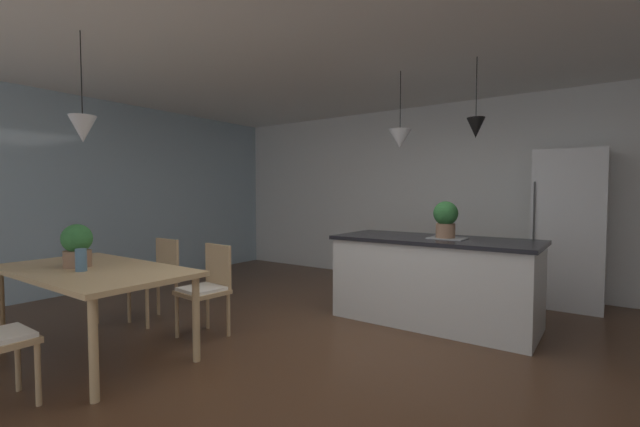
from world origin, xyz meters
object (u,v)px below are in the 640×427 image
Objects in this scene: dining_table at (93,276)px; vase_on_dining_table at (81,260)px; potted_plant_on_island at (446,218)px; chair_far_right at (207,287)px; potted_plant_on_table at (77,245)px; chair_far_left at (157,277)px; kitchen_island at (434,279)px; refrigerator at (569,229)px.

dining_table is 9.89× the size of vase_on_dining_table.
dining_table is at bearing 117.45° from vase_on_dining_table.
dining_table is at bearing -130.53° from potted_plant_on_island.
chair_far_right is 4.74× the size of vase_on_dining_table.
potted_plant_on_table reaches higher than chair_far_right.
chair_far_right is 2.36× the size of potted_plant_on_table.
kitchen_island reaches higher than chair_far_left.
vase_on_dining_table reaches higher than chair_far_right.
chair_far_left is 2.36× the size of potted_plant_on_table.
kitchen_island is at bearing 34.21° from chair_far_left.
potted_plant_on_table reaches higher than chair_far_left.
potted_plant_on_table is at bearing -75.19° from chair_far_left.
potted_plant_on_table is at bearing -132.17° from potted_plant_on_island.
dining_table is 0.88× the size of kitchen_island.
potted_plant_on_table is (-2.32, -2.57, -0.18)m from potted_plant_on_island.
refrigerator is at bearing 53.77° from vase_on_dining_table.
vase_on_dining_table is at bearing -64.26° from chair_far_left.
vase_on_dining_table is (-1.97, -2.64, 0.37)m from kitchen_island.
vase_on_dining_table is (-2.09, -2.64, -0.28)m from potted_plant_on_island.
chair_far_left is 2.25× the size of potted_plant_on_island.
potted_plant_on_table is (-3.31, -4.12, -0.01)m from refrigerator.
dining_table is 0.31m from potted_plant_on_table.
chair_far_right is (0.41, 0.86, -0.20)m from dining_table.
chair_far_left is at bearing -137.78° from refrigerator.
kitchen_island is 5.34× the size of potted_plant_on_island.
chair_far_right is 0.42× the size of kitchen_island.
chair_far_right is (0.82, -0.00, 0.00)m from chair_far_left.
chair_far_left is 0.82m from chair_far_right.
kitchen_island is 1.10× the size of refrigerator.
dining_table is 2.09× the size of chair_far_left.
potted_plant_on_island is (2.15, 2.52, 0.44)m from dining_table.
chair_far_left is (-0.41, 0.86, -0.20)m from dining_table.
potted_plant_on_island is at bearing -0.00° from kitchen_island.
chair_far_right is 2.25× the size of potted_plant_on_island.
chair_far_left is at bearing 115.50° from dining_table.
chair_far_left and chair_far_right have the same top height.
chair_far_right is 0.46× the size of refrigerator.
chair_far_right is 2.33m from kitchen_island.
chair_far_left is 0.46× the size of refrigerator.
refrigerator is at bearing 51.24° from potted_plant_on_table.
potted_plant_on_island reaches higher than dining_table.
vase_on_dining_table is at bearing -126.23° from refrigerator.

